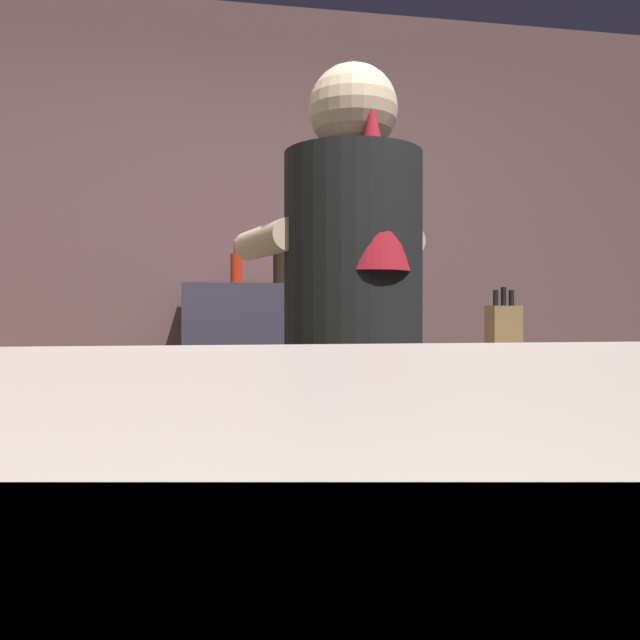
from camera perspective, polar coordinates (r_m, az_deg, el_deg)
name	(u,v)px	position (r m, az deg, el deg)	size (l,w,h in m)	color
wall_back	(242,265)	(3.55, -6.60, 4.62)	(5.20, 0.10, 2.70)	brown
prep_counter	(383,513)	(2.24, 5.36, -15.96)	(2.10, 0.60, 0.92)	brown
back_shelf	(277,412)	(3.31, -3.71, -7.77)	(0.90, 0.36, 1.24)	#37323F
bartender	(354,357)	(1.66, 2.89, -3.14)	(0.48, 0.55, 1.71)	#332A37
knife_block	(503,335)	(2.32, 15.30, -1.21)	(0.10, 0.08, 0.26)	olive
mixing_bowl	(164,360)	(2.14, -13.09, -3.33)	(0.22, 0.22, 0.06)	silver
chefs_knife	(411,368)	(2.13, 7.73, -4.05)	(0.24, 0.03, 0.01)	silver
bottle_hot_sauce	(281,267)	(3.24, -3.34, 4.53)	(0.07, 0.07, 0.22)	black
bottle_olive_oil	(236,267)	(3.33, -7.10, 4.45)	(0.06, 0.06, 0.22)	red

